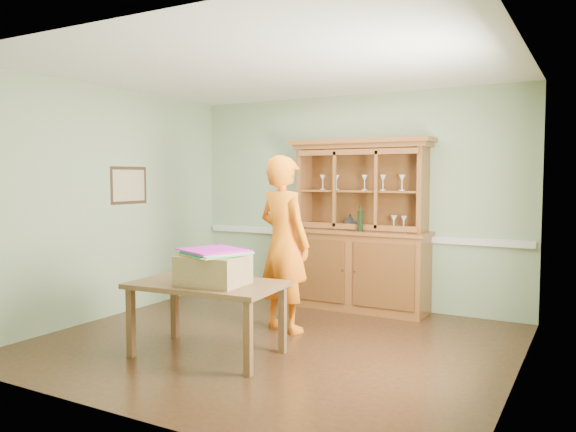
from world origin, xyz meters
The scene contains 14 objects.
floor centered at (0.00, 0.00, 0.00)m, with size 4.50×4.50×0.00m, color #432815.
ceiling centered at (0.00, 0.00, 2.70)m, with size 4.50×4.50×0.00m, color white.
wall_back centered at (0.00, 2.00, 1.35)m, with size 4.50×4.50×0.00m, color #8DA67D.
wall_left centered at (-2.25, 0.00, 1.35)m, with size 4.00×4.00×0.00m, color #8DA67D.
wall_right centered at (2.25, 0.00, 1.35)m, with size 4.00×4.00×0.00m, color #8DA67D.
wall_front centered at (0.00, -2.00, 1.35)m, with size 4.50×4.50×0.00m, color #8DA67D.
chair_rail centered at (0.00, 1.98, 0.90)m, with size 4.41×0.05×0.08m, color silver.
framed_map centered at (-2.23, 0.30, 1.55)m, with size 0.03×0.60×0.46m.
window_panel centered at (2.23, -0.30, 1.50)m, with size 0.03×0.96×1.36m.
china_hutch centered at (0.19, 1.76, 0.75)m, with size 1.80×0.59×2.12m.
dining_table centered at (-0.34, -0.64, 0.60)m, with size 1.43×0.93×0.68m.
cardboard_box centered at (-0.22, -0.70, 0.82)m, with size 0.57×0.46×0.27m, color #9A7E4F.
kite_stack centered at (-0.22, -0.68, 0.98)m, with size 0.66×0.66×0.05m.
person centered at (-0.14, 0.45, 0.94)m, with size 0.69×0.45×1.88m, color orange.
Camera 1 is at (2.81, -4.74, 1.65)m, focal length 35.00 mm.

